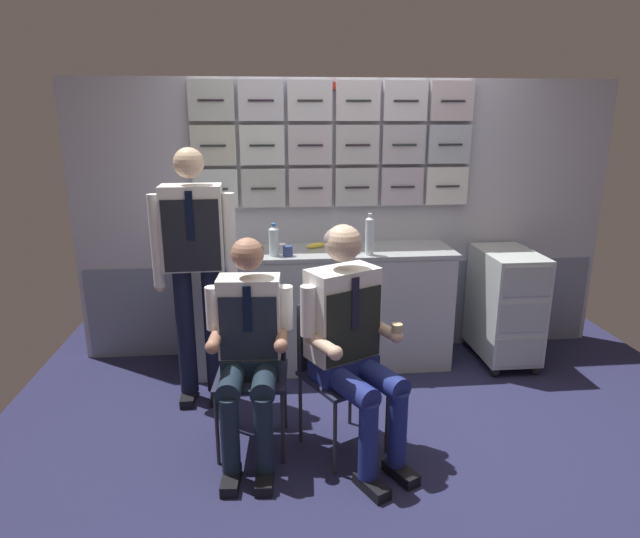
{
  "coord_description": "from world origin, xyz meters",
  "views": [
    {
      "loc": [
        -0.62,
        -2.79,
        1.87
      ],
      "look_at": [
        -0.31,
        0.45,
        0.95
      ],
      "focal_mm": 30.2,
      "sensor_mm": 36.0,
      "label": 1
    }
  ],
  "objects": [
    {
      "name": "ground",
      "position": [
        0.0,
        0.0,
        -0.02
      ],
      "size": [
        4.8,
        4.8,
        0.04
      ],
      "primitive_type": "cube",
      "color": "#232344"
    },
    {
      "name": "crew_member_standing",
      "position": [
        -1.1,
        0.61,
        1.01
      ],
      "size": [
        0.54,
        0.27,
        1.69
      ],
      "color": "black",
      "rests_on": "ground"
    },
    {
      "name": "coffee_cup_white",
      "position": [
        -0.53,
        1.02,
        0.95
      ],
      "size": [
        0.07,
        0.07,
        0.07
      ],
      "color": "silver",
      "rests_on": "galley_counter"
    },
    {
      "name": "water_bottle_tall",
      "position": [
        -0.59,
        0.95,
        1.02
      ],
      "size": [
        0.07,
        0.07,
        0.23
      ],
      "color": "silver",
      "rests_on": "galley_counter"
    },
    {
      "name": "folding_chair_center",
      "position": [
        -0.26,
        0.03,
        0.53
      ],
      "size": [
        0.54,
        0.54,
        0.86
      ],
      "color": "#2D2D33",
      "rests_on": "ground"
    },
    {
      "name": "snack_banana",
      "position": [
        -0.27,
        1.15,
        0.93
      ],
      "size": [
        0.17,
        0.1,
        0.04
      ],
      "color": "yellow",
      "rests_on": "galley_counter"
    },
    {
      "name": "coffee_cup_spare",
      "position": [
        -0.49,
        0.93,
        0.95
      ],
      "size": [
        0.07,
        0.07,
        0.07
      ],
      "color": "navy",
      "rests_on": "galley_counter"
    },
    {
      "name": "galley_bulkhead",
      "position": [
        -0.02,
        1.37,
        1.13
      ],
      "size": [
        4.2,
        0.14,
        2.15
      ],
      "color": "#AFB2C1",
      "rests_on": "ground"
    },
    {
      "name": "service_trolley",
      "position": [
        1.19,
        1.0,
        0.48
      ],
      "size": [
        0.4,
        0.65,
        0.89
      ],
      "color": "black",
      "rests_on": "ground"
    },
    {
      "name": "crew_member_center",
      "position": [
        -0.19,
        -0.11,
        0.74
      ],
      "size": [
        0.61,
        0.72,
        1.32
      ],
      "color": "black",
      "rests_on": "ground"
    },
    {
      "name": "sparkling_bottle_green",
      "position": [
        0.09,
        0.91,
        1.06
      ],
      "size": [
        0.06,
        0.06,
        0.3
      ],
      "color": "silver",
      "rests_on": "galley_counter"
    },
    {
      "name": "paper_cup_blue",
      "position": [
        -0.02,
        0.98,
        0.95
      ],
      "size": [
        0.07,
        0.07,
        0.07
      ],
      "color": "silver",
      "rests_on": "galley_counter"
    },
    {
      "name": "crew_member_left",
      "position": [
        -0.74,
        -0.05,
        0.69
      ],
      "size": [
        0.48,
        0.61,
        1.25
      ],
      "color": "black",
      "rests_on": "ground"
    },
    {
      "name": "folding_chair_left",
      "position": [
        -0.73,
        0.11,
        0.53
      ],
      "size": [
        0.43,
        0.43,
        0.86
      ],
      "color": "#2D2D33",
      "rests_on": "ground"
    },
    {
      "name": "galley_counter",
      "position": [
        -0.23,
        1.09,
        0.46
      ],
      "size": [
        1.97,
        0.53,
        0.91
      ],
      "color": "#ACB2B5",
      "rests_on": "ground"
    }
  ]
}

